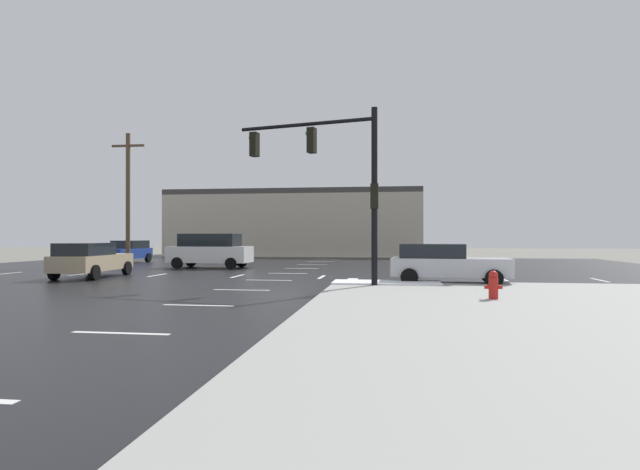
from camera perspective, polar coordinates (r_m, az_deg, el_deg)
name	(u,v)px	position (r m, az deg, el deg)	size (l,w,h in m)	color
ground_plane	(279,277)	(23.86, -4.60, -4.71)	(120.00, 120.00, 0.00)	slate
road_asphalt	(279,277)	(23.86, -4.60, -4.68)	(44.00, 44.00, 0.02)	black
snow_strip_curbside	(386,282)	(19.29, 7.44, -5.28)	(4.00, 1.60, 0.06)	white
lane_markings	(299,279)	(22.27, -2.34, -4.97)	(36.15, 36.15, 0.01)	silver
traffic_signal_mast	(336,169)	(19.04, 1.80, 7.40)	(5.43, 1.49, 6.41)	black
fire_hydrant	(493,285)	(15.17, 18.82, -5.28)	(0.48, 0.26, 0.79)	red
strip_building_background	(296,223)	(50.57, -2.70, 1.30)	(24.35, 8.00, 6.34)	#BCB29E
suv_white	(210,250)	(30.98, -12.19, -1.63)	(4.88, 2.26, 2.03)	white
sedan_blue	(127,251)	(38.30, -20.79, -1.70)	(2.04, 4.55, 1.58)	navy
sedan_tan	(91,259)	(25.39, -24.26, -2.49)	(2.27, 4.63, 1.58)	tan
sedan_silver	(446,263)	(20.53, 13.87, -3.06)	(4.65, 2.34, 1.58)	#B7BABF
utility_pole_far	(128,196)	(35.37, -20.67, 4.08)	(2.20, 0.28, 8.57)	brown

